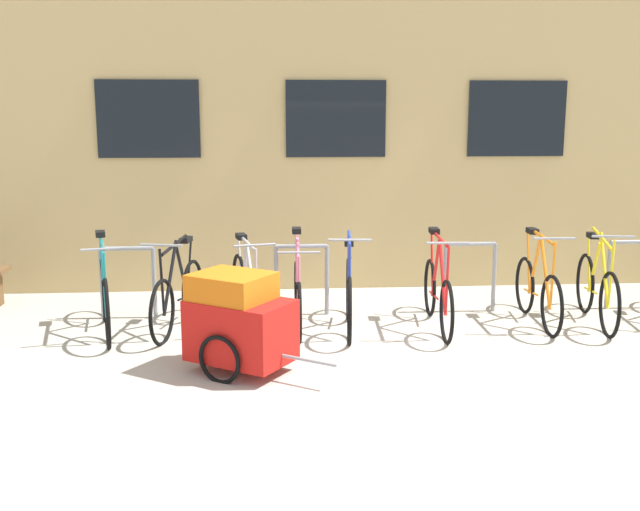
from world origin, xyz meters
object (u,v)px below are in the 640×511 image
object	(u,v)px
bicycle_orange	(538,290)
bicycle_blue	(349,295)
bicycle_silver	(247,292)
bicycle_pink	(298,294)
bicycle_yellow	(597,289)
bike_trailer	(239,321)
bicycle_black	(178,295)
bicycle_teal	(105,296)
bicycle_red	(438,293)

from	to	relation	value
bicycle_orange	bicycle_blue	world-z (taller)	bicycle_blue
bicycle_silver	bicycle_pink	distance (m)	0.56
bicycle_yellow	bike_trailer	size ratio (longest dim) A/B	1.25
bicycle_yellow	bicycle_orange	size ratio (longest dim) A/B	1.03
bicycle_black	bicycle_pink	world-z (taller)	bicycle_pink
bicycle_teal	bicycle_silver	bearing A→B (deg)	3.21
bicycle_black	bicycle_red	distance (m)	2.85
bicycle_teal	bicycle_red	xyz separation A→B (m)	(3.63, -0.08, -0.01)
bicycle_yellow	bicycle_orange	xyz separation A→B (m)	(-0.67, 0.05, -0.01)
bicycle_teal	bicycle_red	size ratio (longest dim) A/B	1.00
bicycle_yellow	bicycle_pink	world-z (taller)	bicycle_yellow
bicycle_red	bike_trailer	world-z (taller)	bicycle_red
bicycle_yellow	bicycle_pink	bearing A→B (deg)	178.29
bicycle_orange	bicycle_pink	bearing A→B (deg)	178.88
bicycle_yellow	bicycle_red	world-z (taller)	bicycle_yellow
bicycle_black	bicycle_red	xyz separation A→B (m)	(2.85, -0.11, 0.00)
bicycle_teal	bicycle_blue	bearing A→B (deg)	-2.23
bicycle_silver	bike_trailer	world-z (taller)	bicycle_silver
bicycle_pink	bike_trailer	size ratio (longest dim) A/B	1.25
bicycle_yellow	bicycle_red	size ratio (longest dim) A/B	0.97
bicycle_yellow	bicycle_silver	xyz separation A→B (m)	(-3.93, 0.13, 0.01)
bicycle_yellow	bicycle_silver	size ratio (longest dim) A/B	1.02
bicycle_orange	bicycle_red	xyz separation A→B (m)	(-1.16, -0.08, 0.00)
bicycle_teal	bicycle_red	world-z (taller)	same
bicycle_orange	bicycle_black	bearing A→B (deg)	179.57
bicycle_orange	bicycle_red	world-z (taller)	bicycle_orange
bicycle_black	bicycle_blue	distance (m)	1.86
bicycle_black	bicycle_orange	xyz separation A→B (m)	(4.01, -0.03, -0.00)
bicycle_yellow	bicycle_orange	bearing A→B (deg)	175.90
bicycle_teal	bicycle_red	distance (m)	3.63
bicycle_blue	bicycle_red	size ratio (longest dim) A/B	0.95
bicycle_orange	bicycle_pink	xyz separation A→B (m)	(-2.71, 0.05, -0.01)
bicycle_black	bicycle_yellow	distance (m)	4.68
bicycle_yellow	bicycle_pink	size ratio (longest dim) A/B	1.00
bicycle_red	bicycle_pink	bearing A→B (deg)	174.93
bicycle_orange	bike_trailer	distance (m)	3.57
bicycle_yellow	bicycle_teal	world-z (taller)	bicycle_yellow
bicycle_red	bicycle_orange	bearing A→B (deg)	4.14
bike_trailer	bicycle_black	bearing A→B (deg)	117.04
bicycle_black	bicycle_yellow	bearing A→B (deg)	-0.95
bicycle_silver	bicycle_black	bearing A→B (deg)	-176.34
bicycle_black	bicycle_blue	xyz separation A→B (m)	(1.86, -0.14, 0.01)
bicycle_black	bicycle_red	size ratio (longest dim) A/B	0.94
bicycle_silver	bicycle_pink	bearing A→B (deg)	-2.61
bicycle_yellow	bike_trailer	bearing A→B (deg)	-161.68
bicycle_orange	bicycle_silver	distance (m)	3.26
bicycle_red	bicycle_black	bearing A→B (deg)	177.71
bicycle_teal	bicycle_silver	size ratio (longest dim) A/B	1.05
bicycle_yellow	bicycle_blue	size ratio (longest dim) A/B	1.03
bicycle_red	bike_trailer	bearing A→B (deg)	-149.19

